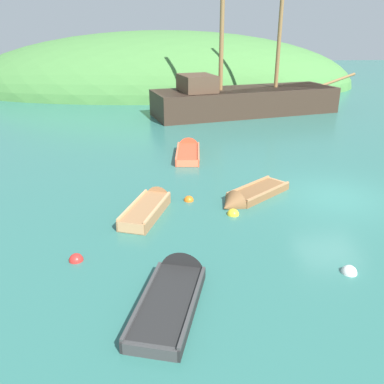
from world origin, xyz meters
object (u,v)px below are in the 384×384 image
sailing_ship (243,104)px  buoy_white (349,273)px  rowboat_outer_right (188,152)px  rowboat_outer_left (249,197)px  rowboat_far (175,289)px  buoy_orange (189,201)px  buoy_yellow (233,215)px  buoy_red (76,260)px  rowboat_center (150,207)px

sailing_ship → buoy_white: sailing_ship is taller
sailing_ship → rowboat_outer_right: 10.79m
rowboat_outer_left → rowboat_far: bearing=21.4°
buoy_orange → rowboat_far: bearing=-97.9°
sailing_ship → buoy_yellow: (-3.79, -16.88, -0.69)m
buoy_red → rowboat_center: bearing=56.8°
rowboat_outer_right → buoy_yellow: (0.99, -7.23, -0.12)m
rowboat_outer_left → buoy_white: rowboat_outer_left is taller
rowboat_outer_right → buoy_yellow: size_ratio=8.80×
rowboat_outer_right → buoy_red: rowboat_outer_right is taller
rowboat_outer_left → buoy_red: 6.93m
buoy_red → rowboat_far: bearing=-32.5°
rowboat_far → buoy_orange: size_ratio=10.51×
rowboat_outer_right → buoy_yellow: rowboat_outer_right is taller
buoy_white → buoy_red: size_ratio=1.04×
rowboat_far → buoy_red: bearing=73.7°
buoy_white → buoy_yellow: 4.54m
rowboat_center → rowboat_far: bearing=-152.9°
rowboat_center → rowboat_outer_left: rowboat_center is taller
buoy_white → sailing_ship: bearing=86.3°
rowboat_center → sailing_ship: bearing=-2.6°
rowboat_outer_left → buoy_yellow: (-0.84, -1.29, -0.08)m
rowboat_far → buoy_red: size_ratio=9.70×
rowboat_outer_left → buoy_yellow: size_ratio=7.65×
rowboat_far → rowboat_outer_left: rowboat_far is taller
sailing_ship → buoy_orange: bearing=-122.7°
buoy_white → rowboat_far: bearing=-174.5°
sailing_ship → rowboat_far: sailing_ship is taller
rowboat_outer_right → buoy_red: 10.55m
rowboat_far → rowboat_outer_right: bearing=10.1°
rowboat_outer_right → buoy_orange: (-0.44, -5.88, -0.12)m
rowboat_outer_right → buoy_white: (3.43, -11.06, -0.12)m
sailing_ship → rowboat_far: size_ratio=4.09×
rowboat_outer_left → buoy_white: size_ratio=7.69×
buoy_red → rowboat_outer_left: bearing=33.8°
rowboat_far → buoy_white: 4.68m
buoy_yellow → rowboat_center: bearing=168.7°
rowboat_outer_left → buoy_orange: 2.28m
buoy_red → sailing_ship: bearing=65.9°
sailing_ship → buoy_orange: size_ratio=42.95×
sailing_ship → buoy_red: bearing=-128.2°
rowboat_outer_right → buoy_white: rowboat_outer_right is taller
rowboat_far → buoy_red: (-2.70, 1.72, -0.08)m
sailing_ship → rowboat_center: (-6.65, -16.31, -0.56)m
buoy_orange → buoy_white: size_ratio=0.89×
rowboat_center → buoy_yellow: size_ratio=8.19×
rowboat_far → buoy_white: (4.66, 0.45, -0.08)m
sailing_ship → rowboat_center: bearing=-126.3°
rowboat_outer_left → rowboat_center: bearing=-28.8°
buoy_yellow → buoy_red: buoy_yellow is taller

